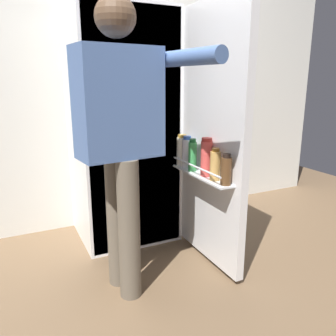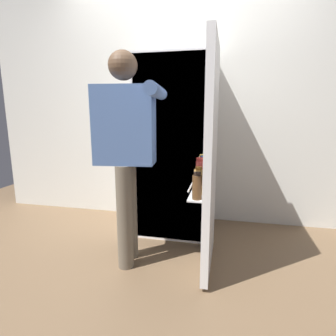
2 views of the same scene
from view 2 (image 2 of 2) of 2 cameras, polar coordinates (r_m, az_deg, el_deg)
ground_plane at (r=2.41m, az=-0.94°, el=-17.48°), size 5.93×5.93×0.00m
kitchen_wall at (r=3.02m, az=3.14°, el=13.29°), size 4.40×0.10×2.53m
refrigerator at (r=2.62m, az=2.20°, el=4.19°), size 0.75×1.31×1.67m
person at (r=2.04m, az=-8.65°, el=5.28°), size 0.59×0.70×1.59m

